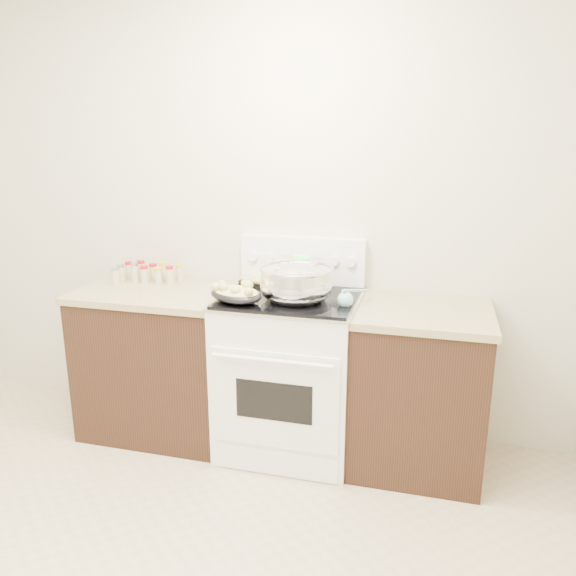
% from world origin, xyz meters
% --- Properties ---
extents(room_shell, '(4.10, 3.60, 2.75)m').
position_xyz_m(room_shell, '(0.00, 0.00, 1.70)').
color(room_shell, beige).
rests_on(room_shell, ground).
extents(counter_left, '(0.93, 0.67, 0.92)m').
position_xyz_m(counter_left, '(-0.48, 1.43, 0.46)').
color(counter_left, black).
rests_on(counter_left, ground).
extents(counter_right, '(0.73, 0.67, 0.92)m').
position_xyz_m(counter_right, '(1.08, 1.43, 0.46)').
color(counter_right, black).
rests_on(counter_right, ground).
extents(kitchen_range, '(0.78, 0.73, 1.22)m').
position_xyz_m(kitchen_range, '(0.35, 1.42, 0.49)').
color(kitchen_range, white).
rests_on(kitchen_range, ground).
extents(mixing_bowl, '(0.47, 0.47, 0.24)m').
position_xyz_m(mixing_bowl, '(0.40, 1.35, 1.04)').
color(mixing_bowl, silver).
rests_on(mixing_bowl, kitchen_range).
extents(roasting_pan, '(0.38, 0.34, 0.12)m').
position_xyz_m(roasting_pan, '(0.10, 1.22, 0.99)').
color(roasting_pan, black).
rests_on(roasting_pan, kitchen_range).
extents(baking_sheet, '(0.43, 0.37, 0.06)m').
position_xyz_m(baking_sheet, '(0.20, 1.63, 0.96)').
color(baking_sheet, black).
rests_on(baking_sheet, kitchen_range).
extents(wooden_spoon, '(0.12, 0.25, 0.04)m').
position_xyz_m(wooden_spoon, '(0.33, 1.39, 0.95)').
color(wooden_spoon, tan).
rests_on(wooden_spoon, kitchen_range).
extents(blue_ladle, '(0.15, 0.27, 0.11)m').
position_xyz_m(blue_ladle, '(0.68, 1.32, 0.98)').
color(blue_ladle, '#82B6C3').
rests_on(blue_ladle, kitchen_range).
extents(spice_jars, '(0.40, 0.23, 0.12)m').
position_xyz_m(spice_jars, '(-0.63, 1.57, 0.98)').
color(spice_jars, '#BFB28C').
rests_on(spice_jars, counter_left).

